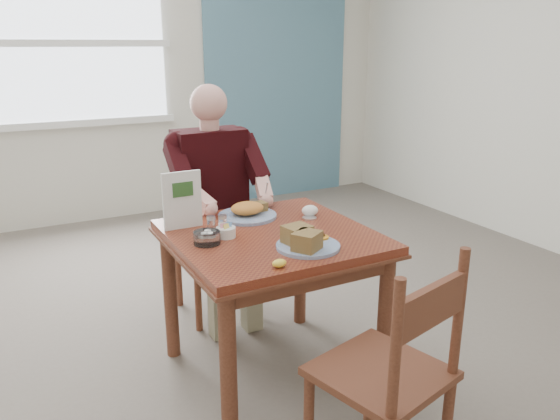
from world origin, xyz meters
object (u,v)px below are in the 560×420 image
chair_far (212,236)px  chair_near (391,375)px  near_plate (305,241)px  far_plate (248,211)px  diner (215,186)px  table (271,255)px

chair_far → chair_near: 1.66m
chair_far → near_plate: (0.04, -1.05, 0.31)m
chair_far → near_plate: chair_far is taller
chair_near → far_plate: 1.17m
chair_near → near_plate: size_ratio=2.58×
near_plate → diner: bearing=92.2°
chair_near → near_plate: chair_near is taller
table → diner: (0.00, 0.71, 0.17)m
far_plate → table: bearing=-91.2°
chair_far → near_plate: 1.09m
diner → near_plate: diner is taller
table → far_plate: (0.01, 0.26, 0.14)m
table → chair_far: size_ratio=0.97×
diner → table: bearing=-90.0°
chair_near → diner: (-0.04, 1.57, 0.33)m
table → near_plate: size_ratio=2.50×
table → near_plate: bearing=-81.5°
chair_far → far_plate: (0.01, -0.53, 0.30)m
near_plate → far_plate: bearing=93.6°
chair_near → far_plate: chair_near is taller
chair_near → near_plate: 0.69m
chair_near → near_plate: (0.00, 0.61, 0.31)m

